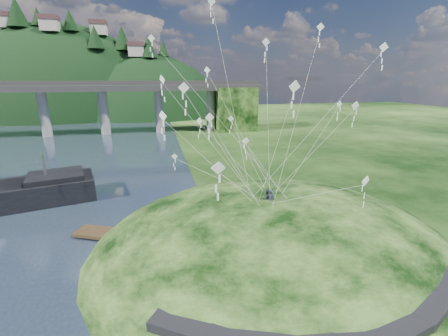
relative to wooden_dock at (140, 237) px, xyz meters
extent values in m
plane|color=black|center=(4.59, -5.77, -0.44)|extent=(320.00, 320.00, 0.00)
ellipsoid|color=black|center=(12.59, -3.77, -1.94)|extent=(36.00, 32.00, 13.00)
cube|color=black|center=(3.09, -13.77, 1.59)|extent=(4.32, 3.62, 0.71)
cube|color=black|center=(15.09, -16.67, 1.61)|extent=(3.82, 2.27, 0.68)
cube|color=black|center=(18.09, -15.72, 1.70)|extent=(4.11, 2.97, 0.71)
cylinder|color=gray|center=(-27.41, 64.23, 6.06)|extent=(2.60, 2.60, 13.00)
cylinder|color=gray|center=(-11.91, 64.23, 6.06)|extent=(2.60, 2.60, 13.00)
cylinder|color=gray|center=(3.59, 64.23, 6.06)|extent=(2.60, 2.60, 13.00)
cylinder|color=gray|center=(19.09, 64.23, 6.06)|extent=(2.60, 2.60, 13.00)
cube|color=black|center=(26.59, 64.23, 6.06)|extent=(12.00, 11.00, 13.00)
ellipsoid|color=black|center=(-35.41, 120.23, -6.44)|extent=(96.00, 68.00, 88.00)
ellipsoid|color=black|center=(-0.41, 112.23, -10.44)|extent=(76.00, 56.00, 72.00)
cone|color=black|center=(-45.28, 108.85, 38.80)|extent=(8.01, 8.01, 10.54)
cone|color=black|center=(-38.27, 108.29, 37.45)|extent=(4.97, 4.97, 6.54)
cone|color=black|center=(-26.81, 106.27, 36.24)|extent=(5.83, 5.83, 7.67)
cone|color=black|center=(-17.85, 101.31, 30.15)|extent=(6.47, 6.47, 8.51)
cone|color=black|center=(-8.63, 108.21, 30.80)|extent=(7.13, 7.13, 9.38)
cone|color=black|center=(1.48, 103.26, 27.43)|extent=(6.56, 6.56, 8.63)
cone|color=black|center=(7.37, 108.85, 27.25)|extent=(4.88, 4.88, 6.42)
cube|color=beige|center=(-50.41, 112.23, 35.56)|extent=(6.00, 5.00, 4.00)
cube|color=#512E2F|center=(-50.41, 112.23, 38.26)|extent=(6.40, 5.40, 1.60)
cube|color=beige|center=(-33.41, 104.23, 33.84)|extent=(6.00, 5.00, 4.00)
cube|color=#512E2F|center=(-33.41, 104.23, 36.54)|extent=(6.40, 5.40, 1.60)
cube|color=beige|center=(-17.41, 110.23, 33.75)|extent=(6.00, 5.00, 4.00)
cube|color=#512E2F|center=(-17.41, 110.23, 36.45)|extent=(6.40, 5.40, 1.60)
cube|color=beige|center=(-3.41, 104.23, 25.45)|extent=(6.00, 5.00, 4.00)
cube|color=#512E2F|center=(-3.41, 104.23, 28.15)|extent=(6.40, 5.40, 1.60)
cube|color=black|center=(-11.12, 13.98, 2.79)|extent=(7.83, 7.02, 0.67)
cylinder|color=#2D2B2B|center=(-12.20, 13.71, 4.24)|extent=(0.27, 0.27, 3.34)
cube|color=#362616|center=(0.00, 0.00, 0.01)|extent=(13.51, 7.83, 0.35)
cylinder|color=#362616|center=(-5.40, 2.51, -0.24)|extent=(0.30, 0.30, 0.99)
cylinder|color=#362616|center=(-2.70, 1.25, -0.24)|extent=(0.30, 0.30, 0.99)
cylinder|color=#362616|center=(0.00, 0.00, -0.24)|extent=(0.30, 0.30, 0.99)
cylinder|color=#362616|center=(2.70, -1.25, -0.24)|extent=(0.30, 0.30, 0.99)
cylinder|color=#362616|center=(5.40, -2.51, -0.24)|extent=(0.30, 0.30, 0.99)
imported|color=#252931|center=(11.95, -4.01, 5.50)|extent=(0.82, 0.76, 1.89)
imported|color=#252931|center=(11.73, -3.64, 5.41)|extent=(0.87, 0.70, 1.70)
cube|color=white|center=(8.02, 5.90, 16.01)|extent=(0.64, 0.46, 0.74)
cube|color=white|center=(8.02, 5.90, 15.48)|extent=(0.10, 0.05, 0.43)
cube|color=white|center=(8.02, 5.90, 14.95)|extent=(0.10, 0.05, 0.43)
cube|color=white|center=(8.02, 5.90, 14.42)|extent=(0.10, 0.05, 0.43)
cube|color=white|center=(21.26, -1.72, 12.62)|extent=(0.88, 0.30, 0.85)
cube|color=white|center=(21.26, -1.72, 12.00)|extent=(0.11, 0.06, 0.51)
cube|color=white|center=(21.26, -1.72, 11.38)|extent=(0.11, 0.06, 0.51)
cube|color=white|center=(21.26, -1.72, 10.76)|extent=(0.11, 0.06, 0.51)
cube|color=white|center=(14.35, 5.12, 18.90)|extent=(0.87, 0.28, 0.85)
cube|color=white|center=(14.35, 5.12, 18.28)|extent=(0.11, 0.04, 0.51)
cube|color=white|center=(14.35, 5.12, 17.66)|extent=(0.11, 0.04, 0.51)
cube|color=white|center=(14.35, 5.12, 17.04)|extent=(0.11, 0.04, 0.51)
cube|color=white|center=(7.09, 6.21, 10.50)|extent=(0.76, 0.37, 0.82)
cube|color=white|center=(7.09, 6.21, 9.92)|extent=(0.10, 0.07, 0.47)
cube|color=white|center=(7.09, 6.21, 9.34)|extent=(0.10, 0.07, 0.47)
cube|color=white|center=(7.09, 6.21, 8.76)|extent=(0.10, 0.07, 0.47)
cube|color=white|center=(20.38, 4.63, 20.51)|extent=(0.86, 0.25, 0.86)
cube|color=white|center=(20.38, 4.63, 19.89)|extent=(0.11, 0.03, 0.50)
cube|color=white|center=(20.38, 4.63, 19.28)|extent=(0.11, 0.03, 0.50)
cube|color=white|center=(20.38, 4.63, 18.66)|extent=(0.11, 0.03, 0.50)
cube|color=white|center=(6.81, -1.95, 11.89)|extent=(0.83, 0.20, 0.83)
cube|color=white|center=(6.81, -1.95, 11.30)|extent=(0.11, 0.06, 0.48)
cube|color=white|center=(6.81, -1.95, 10.72)|extent=(0.11, 0.06, 0.48)
cube|color=white|center=(6.81, -1.95, 10.13)|extent=(0.11, 0.06, 0.48)
cube|color=white|center=(10.71, -10.02, 14.66)|extent=(0.79, 0.25, 0.77)
cube|color=white|center=(10.71, -10.02, 14.10)|extent=(0.10, 0.06, 0.46)
cube|color=white|center=(10.71, -10.02, 13.53)|extent=(0.10, 0.06, 0.46)
cube|color=white|center=(10.71, -10.02, 12.97)|extent=(0.10, 0.06, 0.46)
cube|color=white|center=(21.95, 1.98, 12.45)|extent=(0.74, 0.20, 0.75)
cube|color=white|center=(21.95, 1.98, 11.91)|extent=(0.10, 0.05, 0.44)
cube|color=white|center=(21.95, 1.98, 11.38)|extent=(0.10, 0.05, 0.44)
cube|color=white|center=(21.95, 1.98, 10.85)|extent=(0.10, 0.05, 0.44)
cube|color=white|center=(5.51, -11.73, 10.26)|extent=(0.85, 0.30, 0.82)
cube|color=white|center=(5.51, -11.73, 9.66)|extent=(0.11, 0.05, 0.49)
cube|color=white|center=(5.51, -11.73, 9.06)|extent=(0.11, 0.05, 0.49)
cube|color=white|center=(5.51, -11.73, 8.46)|extent=(0.11, 0.05, 0.49)
cube|color=white|center=(3.10, 3.03, 15.05)|extent=(0.49, 0.78, 0.85)
cube|color=white|center=(3.10, 3.03, 14.42)|extent=(0.10, 0.09, 0.51)
cube|color=white|center=(3.10, 3.03, 13.79)|extent=(0.10, 0.09, 0.51)
cube|color=white|center=(3.10, 3.03, 13.16)|extent=(0.10, 0.09, 0.51)
cube|color=white|center=(10.98, 0.81, 9.09)|extent=(0.81, 0.28, 0.80)
cube|color=white|center=(10.98, 0.81, 8.51)|extent=(0.10, 0.07, 0.48)
cube|color=white|center=(10.98, 0.81, 7.92)|extent=(0.10, 0.07, 0.48)
cube|color=white|center=(10.98, 0.81, 7.34)|extent=(0.10, 0.07, 0.48)
cube|color=white|center=(2.33, 2.65, 18.67)|extent=(0.66, 0.26, 0.67)
cube|color=white|center=(2.33, 2.65, 18.18)|extent=(0.08, 0.06, 0.40)
cube|color=white|center=(2.33, 2.65, 17.70)|extent=(0.08, 0.06, 0.40)
cube|color=white|center=(2.33, 2.65, 17.21)|extent=(0.08, 0.06, 0.40)
cube|color=white|center=(2.83, -2.42, 12.19)|extent=(0.60, 0.68, 0.85)
cube|color=white|center=(2.83, -2.42, 11.58)|extent=(0.10, 0.08, 0.50)
cube|color=white|center=(2.83, -2.42, 10.96)|extent=(0.10, 0.08, 0.50)
cube|color=white|center=(2.83, -2.42, 10.35)|extent=(0.10, 0.08, 0.50)
cube|color=white|center=(15.57, -11.47, 8.61)|extent=(0.75, 0.29, 0.77)
cube|color=white|center=(15.57, -11.47, 8.06)|extent=(0.10, 0.07, 0.45)
cube|color=white|center=(15.57, -11.47, 7.51)|extent=(0.10, 0.07, 0.45)
cube|color=white|center=(15.57, -11.47, 6.96)|extent=(0.10, 0.07, 0.45)
cube|color=white|center=(10.39, 4.64, 10.86)|extent=(0.67, 0.17, 0.66)
cube|color=white|center=(10.39, 4.64, 10.39)|extent=(0.09, 0.04, 0.39)
cube|color=white|center=(10.39, 4.64, 9.91)|extent=(0.09, 0.04, 0.39)
cube|color=white|center=(10.39, 4.64, 9.44)|extent=(0.09, 0.04, 0.39)
cube|color=white|center=(4.38, -4.97, 14.49)|extent=(0.83, 0.19, 0.82)
cube|color=white|center=(4.38, -4.97, 13.90)|extent=(0.11, 0.05, 0.48)
cube|color=white|center=(4.38, -4.97, 13.32)|extent=(0.11, 0.05, 0.48)
cube|color=white|center=(4.38, -4.97, 12.73)|extent=(0.11, 0.05, 0.48)
cube|color=white|center=(7.75, 1.45, 21.69)|extent=(0.74, 0.22, 0.73)
cube|color=white|center=(7.75, 1.45, 21.17)|extent=(0.10, 0.05, 0.43)
cube|color=white|center=(7.75, 1.45, 20.64)|extent=(0.10, 0.05, 0.43)
cube|color=white|center=(7.75, 1.45, 20.12)|extent=(0.10, 0.05, 0.43)
cube|color=white|center=(4.03, 4.98, 6.83)|extent=(0.67, 0.18, 0.66)
cube|color=white|center=(4.03, 4.98, 6.35)|extent=(0.09, 0.02, 0.39)
cube|color=white|center=(4.03, 4.98, 5.87)|extent=(0.09, 0.02, 0.39)
cube|color=white|center=(4.03, 4.98, 5.40)|extent=(0.09, 0.02, 0.39)
cube|color=white|center=(22.15, -3.39, 17.77)|extent=(0.79, 0.24, 0.79)
cube|color=white|center=(22.15, -3.39, 17.20)|extent=(0.10, 0.02, 0.47)
cube|color=white|center=(22.15, -3.39, 16.63)|extent=(0.10, 0.02, 0.47)
cube|color=white|center=(22.15, -3.39, 16.06)|extent=(0.10, 0.02, 0.47)
camera|label=1|loc=(2.19, -27.66, 15.13)|focal=24.00mm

